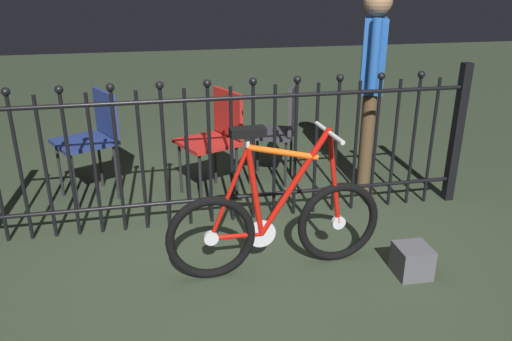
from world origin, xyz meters
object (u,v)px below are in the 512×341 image
chair_red (216,133)px  bicycle (277,223)px  person_visitor (372,73)px  chair_charcoal (281,125)px  chair_navy (93,133)px  display_crate (412,261)px

chair_red → bicycle: bearing=-81.0°
person_visitor → chair_charcoal: bearing=159.4°
chair_navy → chair_charcoal: (1.56, 0.01, -0.03)m
chair_red → display_crate: (1.00, -1.50, -0.43)m
chair_charcoal → display_crate: chair_charcoal is taller
chair_navy → chair_charcoal: bearing=0.5°
person_visitor → display_crate: (-0.28, -1.40, -0.89)m
bicycle → chair_charcoal: size_ratio=1.56×
bicycle → chair_navy: size_ratio=1.56×
chair_navy → person_visitor: size_ratio=0.53×
chair_navy → chair_red: 0.99m
chair_navy → display_crate: chair_navy is taller
bicycle → chair_navy: (-1.17, 1.40, 0.22)m
display_crate → chair_red: bearing=123.6°
bicycle → person_visitor: 1.72m
chair_red → chair_navy: bearing=171.8°
person_visitor → chair_navy: bearing=173.8°
chair_navy → display_crate: size_ratio=4.27×
bicycle → person_visitor: size_ratio=0.82×
bicycle → display_crate: bicycle is taller
chair_red → display_crate: chair_red is taller
bicycle → chair_charcoal: bicycle is taller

